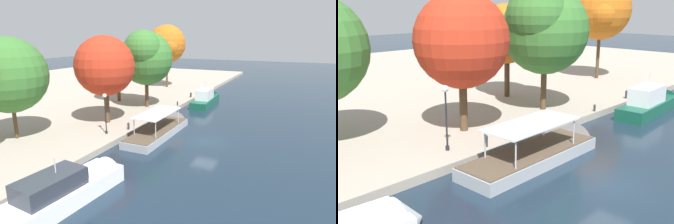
{
  "view_description": "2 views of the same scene",
  "coord_description": "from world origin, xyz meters",
  "views": [
    {
      "loc": [
        -27.92,
        -8.79,
        10.76
      ],
      "look_at": [
        1.26,
        4.91,
        2.39
      ],
      "focal_mm": 31.2,
      "sensor_mm": 36.0,
      "label": 1
    },
    {
      "loc": [
        -19.36,
        -10.38,
        10.07
      ],
      "look_at": [
        1.24,
        9.25,
        2.38
      ],
      "focal_mm": 43.41,
      "sensor_mm": 36.0,
      "label": 2
    }
  ],
  "objects": [
    {
      "name": "mooring_bollard_0",
      "position": [
        11.69,
        8.2,
        0.94
      ],
      "size": [
        0.22,
        0.22,
        0.63
      ],
      "color": "#2D2D33",
      "rests_on": "dock_promenade"
    },
    {
      "name": "tree_5",
      "position": [
        26.09,
        16.71,
        9.22
      ],
      "size": [
        7.56,
        7.56,
        12.46
      ],
      "color": "#4C3823",
      "rests_on": "dock_promenade"
    },
    {
      "name": "tree_1",
      "position": [
        8.91,
        12.13,
        8.14
      ],
      "size": [
        8.08,
        7.71,
        11.07
      ],
      "color": "#4C3823",
      "rests_on": "dock_promenade"
    },
    {
      "name": "mooring_bollard_1",
      "position": [
        -1.48,
        8.53,
        1.05
      ],
      "size": [
        0.26,
        0.26,
        0.82
      ],
      "color": "#2D2D33",
      "rests_on": "dock_promenade"
    },
    {
      "name": "tree_4",
      "position": [
        -9.1,
        17.56,
        6.97
      ],
      "size": [
        7.69,
        7.44,
        10.21
      ],
      "color": "#4C3823",
      "rests_on": "dock_promenade"
    },
    {
      "name": "ground_plane",
      "position": [
        0.0,
        0.0,
        0.0
      ],
      "size": [
        220.0,
        220.0,
        0.0
      ],
      "primitive_type": "plane",
      "color": "#192838"
    },
    {
      "name": "tree_3",
      "position": [
        10.27,
        17.79,
        6.87
      ],
      "size": [
        6.13,
        6.15,
        9.43
      ],
      "color": "#4C3823",
      "rests_on": "dock_promenade"
    },
    {
      "name": "lamp_post",
      "position": [
        -3.71,
        9.89,
        3.49
      ],
      "size": [
        0.44,
        0.44,
        4.38
      ],
      "color": "black",
      "rests_on": "dock_promenade"
    },
    {
      "name": "motor_yacht_0",
      "position": [
        -14.88,
        4.74,
        0.66
      ],
      "size": [
        10.72,
        3.65,
        4.36
      ],
      "rotation": [
        0.0,
        0.0,
        -0.09
      ],
      "color": "white",
      "rests_on": "ground_plane"
    },
    {
      "name": "motor_yacht_2",
      "position": [
        17.16,
        5.43,
        0.75
      ],
      "size": [
        10.35,
        3.01,
        4.74
      ],
      "rotation": [
        0.0,
        0.0,
        0.05
      ],
      "color": "#14513D",
      "rests_on": "ground_plane"
    },
    {
      "name": "mooring_bollard_2",
      "position": [
        18.36,
        8.58,
        1.06
      ],
      "size": [
        0.32,
        0.32,
        0.85
      ],
      "color": "#2D2D33",
      "rests_on": "dock_promenade"
    },
    {
      "name": "tour_boat_1",
      "position": [
        0.67,
        5.37,
        0.33
      ],
      "size": [
        11.78,
        3.21,
        3.91
      ],
      "rotation": [
        0.0,
        0.0,
        0.01
      ],
      "color": "#9EA3A8",
      "rests_on": "ground_plane"
    },
    {
      "name": "tree_0",
      "position": [
        0.01,
        12.2,
        7.47
      ],
      "size": [
        7.04,
        7.04,
        10.35
      ],
      "color": "#4C3823",
      "rests_on": "dock_promenade"
    }
  ]
}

